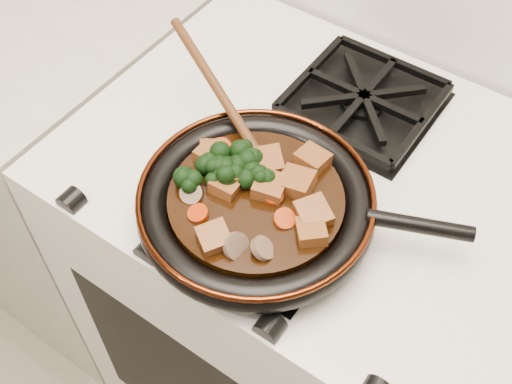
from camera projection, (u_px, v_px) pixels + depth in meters
The scene contains 33 objects.
stove at pixel (302, 299), 1.35m from camera, with size 0.76×0.60×0.90m, color silver.
burner_grate_front at pixel (267, 213), 0.91m from camera, with size 0.23×0.23×0.03m, color black, non-canonical shape.
burner_grate_back at pixel (363, 100), 1.05m from camera, with size 0.23×0.23×0.03m, color black, non-canonical shape.
skillet at pixel (258, 204), 0.88m from camera, with size 0.44×0.33×0.05m.
braising_sauce at pixel (256, 201), 0.88m from camera, with size 0.24×0.24×0.02m, color black.
tofu_cube_0 at pixel (214, 238), 0.82m from camera, with size 0.04×0.04×0.02m, color brown.
tofu_cube_1 at pixel (313, 214), 0.84m from camera, with size 0.04×0.04×0.02m, color brown.
tofu_cube_2 at pixel (225, 186), 0.87m from camera, with size 0.04×0.03×0.02m, color brown.
tofu_cube_3 at pixel (296, 183), 0.88m from camera, with size 0.04×0.04×0.02m, color brown.
tofu_cube_4 at pixel (209, 155), 0.91m from camera, with size 0.04×0.03×0.02m, color brown.
tofu_cube_5 at pixel (269, 187), 0.87m from camera, with size 0.04×0.04×0.02m, color brown.
tofu_cube_6 at pixel (267, 163), 0.90m from camera, with size 0.04×0.04×0.02m, color brown.
tofu_cube_7 at pixel (311, 231), 0.83m from camera, with size 0.04×0.04×0.02m, color brown.
tofu_cube_8 at pixel (312, 159), 0.90m from camera, with size 0.04×0.04×0.02m, color brown.
tofu_cube_9 at pixel (213, 152), 0.91m from camera, with size 0.04×0.04×0.02m, color brown.
tofu_cube_10 at pixel (246, 174), 0.89m from camera, with size 0.04×0.04×0.02m, color brown.
broccoli_floret_0 at pixel (221, 177), 0.88m from camera, with size 0.06×0.06×0.05m, color black, non-canonical shape.
broccoli_floret_1 at pixel (256, 162), 0.90m from camera, with size 0.06×0.06×0.05m, color black, non-canonical shape.
broccoli_floret_2 at pixel (256, 179), 0.88m from camera, with size 0.06×0.06×0.05m, color black, non-canonical shape.
broccoli_floret_3 at pixel (184, 182), 0.88m from camera, with size 0.06×0.06×0.05m, color black, non-canonical shape.
broccoli_floret_4 at pixel (245, 155), 0.91m from camera, with size 0.06×0.06×0.05m, color black, non-canonical shape.
broccoli_floret_5 at pixel (215, 163), 0.90m from camera, with size 0.06×0.06×0.05m, color black, non-canonical shape.
broccoli_floret_6 at pixel (225, 168), 0.89m from camera, with size 0.06×0.06×0.06m, color black, non-canonical shape.
carrot_coin_0 at pixel (273, 196), 0.87m from camera, with size 0.03×0.03×0.01m, color #A42804.
carrot_coin_1 at pixel (294, 178), 0.89m from camera, with size 0.03×0.03×0.01m, color #A42804.
carrot_coin_2 at pixel (198, 213), 0.85m from camera, with size 0.03×0.03×0.01m, color #A42804.
carrot_coin_3 at pixel (250, 178), 0.89m from camera, with size 0.03×0.03×0.01m, color #A42804.
carrot_coin_4 at pixel (221, 147), 0.92m from camera, with size 0.03×0.03×0.01m, color #A42804.
carrot_coin_5 at pixel (284, 219), 0.84m from camera, with size 0.03×0.03×0.01m, color #A42804.
mushroom_slice_0 at pixel (236, 246), 0.82m from camera, with size 0.04×0.04×0.01m, color brown.
mushroom_slice_1 at pixel (191, 193), 0.87m from camera, with size 0.03×0.03×0.01m, color brown.
mushroom_slice_2 at pixel (263, 248), 0.81m from camera, with size 0.03×0.03×0.01m, color brown.
wooden_spoon at pixel (234, 115), 0.93m from camera, with size 0.16×0.09×0.27m.
Camera 1 is at (0.29, 1.10, 1.65)m, focal length 45.00 mm.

